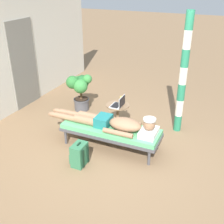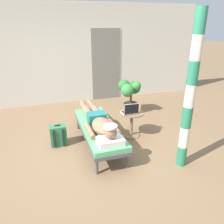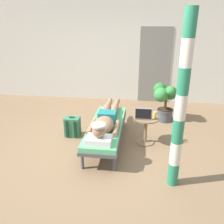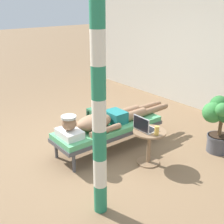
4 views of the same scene
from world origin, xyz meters
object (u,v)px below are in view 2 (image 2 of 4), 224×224
object	(u,v)px
person_reclining	(99,122)
side_table	(132,120)
drink_glass	(139,109)
porch_post	(190,96)
laptop	(130,111)
lounge_chair	(99,129)
potted_plant	(130,93)
backpack	(58,136)

from	to	relation	value
person_reclining	side_table	bearing A→B (deg)	16.90
drink_glass	porch_post	size ratio (longest dim) A/B	0.05
laptop	drink_glass	bearing A→B (deg)	9.65
lounge_chair	potted_plant	world-z (taller)	potted_plant
porch_post	lounge_chair	bearing A→B (deg)	138.22
porch_post	side_table	bearing A→B (deg)	108.65
laptop	backpack	distance (m)	1.46
person_reclining	drink_glass	size ratio (longest dim) A/B	16.93
laptop	backpack	world-z (taller)	laptop
drink_glass	backpack	world-z (taller)	drink_glass
drink_glass	potted_plant	distance (m)	1.18
lounge_chair	porch_post	size ratio (longest dim) A/B	0.78
side_table	drink_glass	size ratio (longest dim) A/B	4.08
drink_glass	potted_plant	size ratio (longest dim) A/B	0.15
person_reclining	lounge_chair	bearing A→B (deg)	90.00
drink_glass	potted_plant	world-z (taller)	potted_plant
person_reclining	side_table	world-z (taller)	person_reclining
lounge_chair	side_table	world-z (taller)	side_table
drink_glass	lounge_chair	bearing A→B (deg)	-170.11
lounge_chair	side_table	bearing A→B (deg)	13.01
drink_glass	potted_plant	xyz separation A→B (m)	(0.27, 1.14, -0.03)
backpack	laptop	bearing A→B (deg)	-5.69
backpack	porch_post	size ratio (longest dim) A/B	0.18
person_reclining	potted_plant	size ratio (longest dim) A/B	2.48
lounge_chair	potted_plant	distance (m)	1.75
laptop	lounge_chair	bearing A→B (deg)	-170.04
side_table	laptop	world-z (taller)	laptop
person_reclining	backpack	distance (m)	0.85
lounge_chair	side_table	xyz separation A→B (m)	(0.74, 0.17, 0.01)
potted_plant	laptop	bearing A→B (deg)	-112.20
side_table	backpack	distance (m)	1.47
backpack	drink_glass	bearing A→B (deg)	-3.69
lounge_chair	person_reclining	distance (m)	0.18
laptop	porch_post	distance (m)	1.37
side_table	porch_post	size ratio (longest dim) A/B	0.22
lounge_chair	person_reclining	world-z (taller)	person_reclining
laptop	potted_plant	xyz separation A→B (m)	(0.48, 1.18, -0.03)
side_table	potted_plant	world-z (taller)	potted_plant
lounge_chair	backpack	size ratio (longest dim) A/B	4.38
backpack	side_table	bearing A→B (deg)	-3.46
person_reclining	drink_glass	world-z (taller)	person_reclining
person_reclining	potted_plant	xyz separation A→B (m)	(1.16, 1.35, 0.03)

